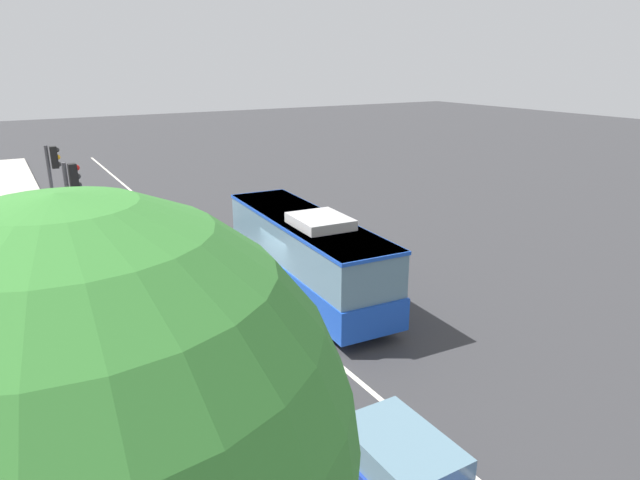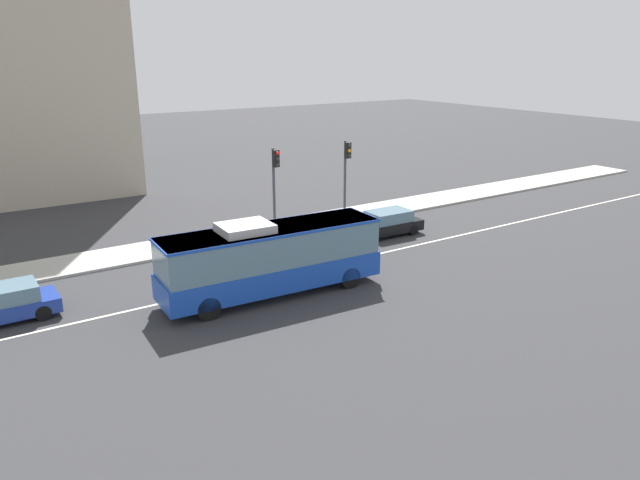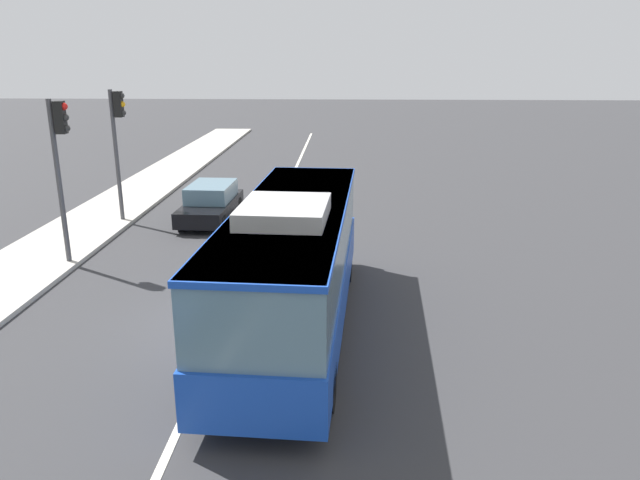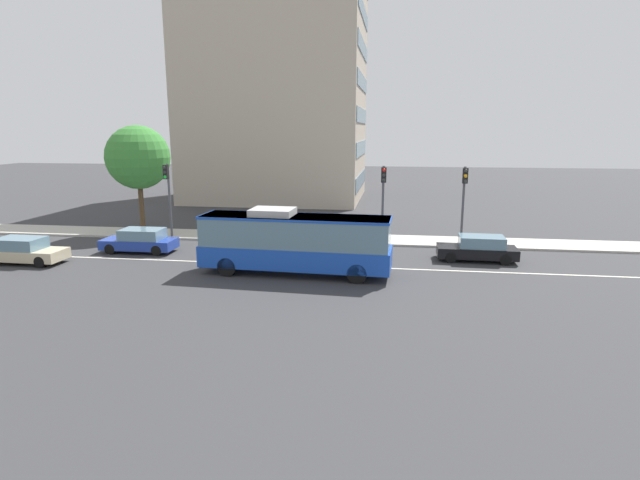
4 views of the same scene
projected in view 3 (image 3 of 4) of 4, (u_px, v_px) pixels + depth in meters
The scene contains 6 objects.
ground_plane at pixel (227, 321), 15.11m from camera, with size 160.00×160.00×0.00m, color #333335.
lane_centre_line at pixel (227, 320), 15.11m from camera, with size 76.00×0.16×0.01m, color silver.
transit_bus at pixel (293, 259), 14.11m from camera, with size 10.12×3.03×3.46m.
sedan_black at pixel (211, 203), 24.16m from camera, with size 4.55×1.93×1.46m.
traffic_light_near_corner at pixel (60, 154), 18.10m from camera, with size 0.34×0.62×5.20m.
traffic_light_far_corner at pixel (118, 133), 22.95m from camera, with size 0.32×0.62×5.20m.
Camera 3 is at (-13.72, -2.93, 6.41)m, focal length 33.55 mm.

